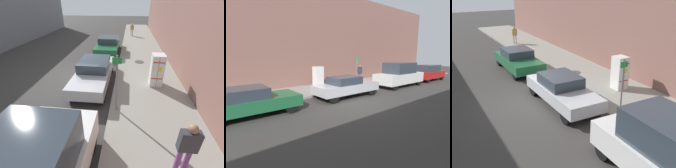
{
  "view_description": "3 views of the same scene",
  "coord_description": "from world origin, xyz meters",
  "views": [
    {
      "loc": [
        -3.25,
        8.44,
        4.34
      ],
      "look_at": [
        -2.62,
        2.83,
        1.12
      ],
      "focal_mm": 24.0,
      "sensor_mm": 36.0,
      "label": 1
    },
    {
      "loc": [
        7.31,
        -6.82,
        2.87
      ],
      "look_at": [
        -2.81,
        1.32,
        0.65
      ],
      "focal_mm": 28.0,
      "sensor_mm": 36.0,
      "label": 2
    },
    {
      "loc": [
        4.38,
        11.61,
        5.68
      ],
      "look_at": [
        -0.79,
        2.15,
        1.55
      ],
      "focal_mm": 45.0,
      "sensor_mm": 36.0,
      "label": 3
    }
  ],
  "objects": [
    {
      "name": "ground_plane",
      "position": [
        0.0,
        0.0,
        0.0
      ],
      "size": [
        80.0,
        80.0,
        0.0
      ],
      "primitive_type": "plane",
      "color": "#383533"
    },
    {
      "name": "sidewalk_slab",
      "position": [
        -4.46,
        0.0,
        0.07
      ],
      "size": [
        3.8,
        44.0,
        0.14
      ],
      "primitive_type": "cube",
      "color": "gray",
      "rests_on": "ground"
    },
    {
      "name": "building_facade_near",
      "position": [
        -7.23,
        0.0,
        4.32
      ],
      "size": [
        1.75,
        39.6,
        8.63
      ],
      "primitive_type": "cube",
      "color": "#7F564C",
      "rests_on": "ground"
    },
    {
      "name": "discarded_refrigerator",
      "position": [
        -4.82,
        0.84,
        1.01
      ],
      "size": [
        0.66,
        0.72,
        1.73
      ],
      "color": "white",
      "rests_on": "sidewalk_slab"
    },
    {
      "name": "manhole_cover",
      "position": [
        -4.12,
        -2.52,
        0.15
      ],
      "size": [
        0.7,
        0.7,
        0.02
      ],
      "primitive_type": "cylinder",
      "color": "#47443F",
      "rests_on": "sidewalk_slab"
    },
    {
      "name": "street_sign_post",
      "position": [
        -2.86,
        3.34,
        1.53
      ],
      "size": [
        0.36,
        0.07,
        2.47
      ],
      "color": "slate",
      "rests_on": "sidewalk_slab"
    },
    {
      "name": "pedestrian_walking_far",
      "position": [
        -3.55,
        -11.94,
        1.0
      ],
      "size": [
        0.44,
        0.22,
        1.52
      ],
      "rotation": [
        0.0,
        0.0,
        2.99
      ],
      "color": "beige",
      "rests_on": "sidewalk_slab"
    },
    {
      "name": "pedestrian_standing_near",
      "position": [
        -4.86,
        5.74,
        1.12
      ],
      "size": [
        0.49,
        0.23,
        1.68
      ],
      "rotation": [
        0.0,
        0.0,
        1.38
      ],
      "color": "#7A3D7F",
      "rests_on": "sidewalk_slab"
    },
    {
      "name": "parked_sedan_green",
      "position": [
        -1.38,
        -5.09,
        0.71
      ],
      "size": [
        1.88,
        4.41,
        1.38
      ],
      "color": "#1E6038",
      "rests_on": "ground"
    },
    {
      "name": "parked_sedan_silver",
      "position": [
        -1.38,
        0.89,
        0.74
      ],
      "size": [
        1.78,
        4.61,
        1.41
      ],
      "color": "silver",
      "rests_on": "ground"
    }
  ]
}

